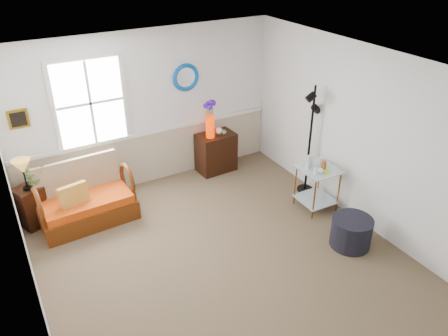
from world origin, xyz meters
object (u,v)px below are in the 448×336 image
cabinet (216,152)px  side_table (317,188)px  loveseat (85,195)px  lamp_stand (31,207)px  ottoman (351,232)px  floor_lamp (310,141)px

cabinet → side_table: size_ratio=1.01×
loveseat → lamp_stand: bearing=155.7°
ottoman → side_table: bearing=79.1°
floor_lamp → cabinet: bearing=134.4°
side_table → loveseat: bearing=155.8°
loveseat → cabinet: bearing=7.1°
loveseat → side_table: size_ratio=1.94×
cabinet → ottoman: 2.89m
cabinet → floor_lamp: 1.77m
loveseat → lamp_stand: size_ratio=2.18×
lamp_stand → side_table: 4.31m
lamp_stand → floor_lamp: 4.37m
loveseat → cabinet: 2.48m
floor_lamp → loveseat: bearing=173.3°
side_table → floor_lamp: 0.78m
cabinet → side_table: cabinet is taller
loveseat → side_table: bearing=-26.8°
lamp_stand → ottoman: bearing=-35.7°
cabinet → floor_lamp: floor_lamp is taller
loveseat → lamp_stand: 0.80m
lamp_stand → loveseat: bearing=-21.7°
lamp_stand → ottoman: lamp_stand is taller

